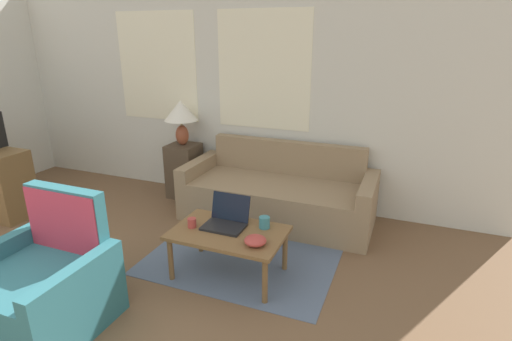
{
  "coord_description": "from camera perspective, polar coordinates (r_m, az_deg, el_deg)",
  "views": [
    {
      "loc": [
        2.24,
        -0.17,
        1.94
      ],
      "look_at": [
        0.95,
        3.05,
        0.75
      ],
      "focal_mm": 28.0,
      "sensor_mm": 36.0,
      "label": 1
    }
  ],
  "objects": [
    {
      "name": "wall_back",
      "position": [
        4.89,
        -5.83,
        11.42
      ],
      "size": [
        6.62,
        0.06,
        2.6
      ],
      "color": "silver",
      "rests_on": "ground_plane"
    },
    {
      "name": "coffee_table",
      "position": [
        3.33,
        -3.94,
        -9.34
      ],
      "size": [
        0.93,
        0.59,
        0.41
      ],
      "color": "brown",
      "rests_on": "ground_plane"
    },
    {
      "name": "side_table",
      "position": [
        5.02,
        -10.19,
        -0.01
      ],
      "size": [
        0.36,
        0.36,
        0.66
      ],
      "color": "#4C3D2D",
      "rests_on": "ground_plane"
    },
    {
      "name": "armchair",
      "position": [
        3.23,
        -27.95,
        -14.52
      ],
      "size": [
        0.85,
        0.77,
        0.92
      ],
      "color": "#2D6B75",
      "rests_on": "ground_plane"
    },
    {
      "name": "laptop",
      "position": [
        3.38,
        -4.27,
        -6.96
      ],
      "size": [
        0.34,
        0.3,
        0.25
      ],
      "color": "black",
      "rests_on": "coffee_table"
    },
    {
      "name": "snack_bowl",
      "position": [
        3.09,
        -0.1,
        -9.97
      ],
      "size": [
        0.17,
        0.17,
        0.07
      ],
      "color": "#B23D38",
      "rests_on": "coffee_table"
    },
    {
      "name": "cup_yellow",
      "position": [
        3.39,
        -9.14,
        -7.38
      ],
      "size": [
        0.07,
        0.07,
        0.08
      ],
      "color": "#B23D38",
      "rests_on": "coffee_table"
    },
    {
      "name": "cup_navy",
      "position": [
        3.34,
        1.22,
        -7.42
      ],
      "size": [
        0.09,
        0.09,
        0.1
      ],
      "color": "teal",
      "rests_on": "coffee_table"
    },
    {
      "name": "rug",
      "position": [
        3.97,
        -0.17,
        -10.22
      ],
      "size": [
        1.67,
        1.85,
        0.01
      ],
      "color": "slate",
      "rests_on": "ground_plane"
    },
    {
      "name": "couch",
      "position": [
        4.4,
        3.27,
        -3.57
      ],
      "size": [
        2.04,
        0.84,
        0.8
      ],
      "color": "#937A5B",
      "rests_on": "ground_plane"
    },
    {
      "name": "table_lamp",
      "position": [
        4.85,
        -10.67,
        7.95
      ],
      "size": [
        0.4,
        0.4,
        0.54
      ],
      "color": "brown",
      "rests_on": "side_table"
    }
  ]
}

